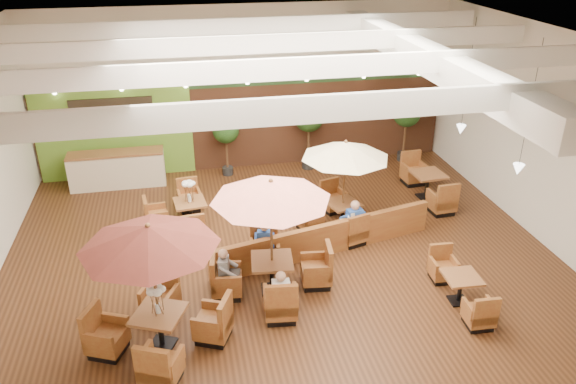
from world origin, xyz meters
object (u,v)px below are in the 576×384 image
object	(u,v)px
booth_divider	(325,239)
table_0	(153,267)
table_1	(271,217)
diner_4	(353,218)
service_counter	(117,169)
table_4	(460,289)
table_3	(182,212)
topiary_0	(226,133)
diner_3	(353,218)
diner_1	(264,240)
topiary_2	(407,115)
topiary_1	(309,119)
table_2	(343,165)
table_5	(427,186)
diner_0	(281,290)
diner_2	(226,268)

from	to	relation	value
booth_divider	table_0	distance (m)	5.20
booth_divider	table_1	xyz separation A→B (m)	(-1.63, -1.29, 1.51)
table_0	diner_4	xyz separation A→B (m)	(5.02, 3.10, -1.16)
service_counter	table_4	world-z (taller)	service_counter
table_3	table_4	distance (m)	7.73
table_3	topiary_0	xyz separation A→B (m)	(1.64, 3.34, 1.07)
diner_3	topiary_0	bearing A→B (deg)	110.16
diner_1	diner_3	bearing A→B (deg)	-154.52
topiary_2	topiary_1	bearing A→B (deg)	180.00
table_2	diner_4	xyz separation A→B (m)	(0.06, -0.95, -1.12)
table_5	topiary_1	world-z (taller)	topiary_1
diner_1	diner_4	bearing A→B (deg)	-154.52
service_counter	topiary_0	distance (m)	3.70
booth_divider	table_4	xyz separation A→B (m)	(2.46, -2.58, -0.10)
table_4	table_5	world-z (taller)	table_5
table_2	diner_3	xyz separation A→B (m)	(0.06, -0.95, -1.11)
service_counter	topiary_0	world-z (taller)	topiary_0
diner_0	table_3	bearing A→B (deg)	116.26
booth_divider	diner_0	world-z (taller)	diner_0
table_3	table_1	bearing A→B (deg)	-67.69
booth_divider	table_4	bearing A→B (deg)	-59.89
table_4	topiary_1	xyz separation A→B (m)	(-1.59, 8.16, 1.45)
table_1	diner_3	world-z (taller)	table_1
booth_divider	topiary_0	world-z (taller)	topiary_0
table_0	diner_1	bearing A→B (deg)	68.59
diner_2	diner_0	bearing A→B (deg)	56.34
diner_3	table_2	bearing A→B (deg)	85.69
table_2	diner_1	xyz separation A→B (m)	(-2.42, -1.56, -1.15)
diner_1	diner_4	distance (m)	2.55
topiary_0	diner_1	xyz separation A→B (m)	(0.32, -5.82, -0.78)
topiary_0	diner_1	world-z (taller)	topiary_0
topiary_0	diner_2	bearing A→B (deg)	-96.11
table_4	diner_1	distance (m)	4.73
diner_1	diner_2	bearing A→B (deg)	56.71
table_4	diner_4	bearing A→B (deg)	121.71
table_1	topiary_2	xyz separation A→B (m)	(6.02, 6.87, -0.25)
topiary_1	diner_4	distance (m)	5.31
table_2	diner_0	xyz separation A→B (m)	(-2.42, -3.68, -1.13)
booth_divider	table_5	bearing A→B (deg)	19.47
table_1	diner_4	bearing A→B (deg)	40.51
service_counter	topiary_0	xyz separation A→B (m)	(3.58, 0.20, 0.93)
table_3	topiary_2	xyz separation A→B (m)	(7.98, 3.34, 1.24)
table_2	topiary_1	world-z (taller)	table_2
service_counter	table_5	bearing A→B (deg)	-16.52
service_counter	diner_1	size ratio (longest dim) A/B	4.12
table_1	table_3	distance (m)	4.31
booth_divider	service_counter	bearing A→B (deg)	122.22
diner_3	diner_4	bearing A→B (deg)	-8.11
table_1	diner_0	world-z (taller)	table_1
table_3	diner_3	bearing A→B (deg)	-29.56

